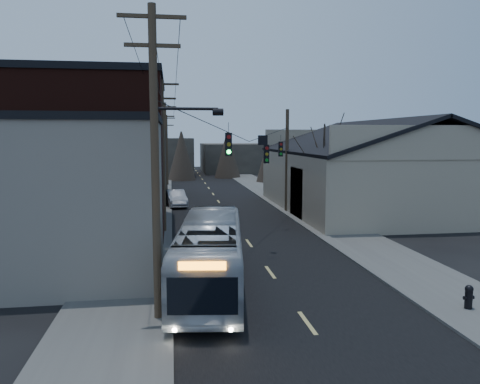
% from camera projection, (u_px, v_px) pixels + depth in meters
% --- Properties ---
extents(ground, '(160.00, 160.00, 0.00)m').
position_uv_depth(ground, '(327.00, 350.00, 13.87)').
color(ground, black).
rests_on(ground, ground).
extents(road_surface, '(9.00, 110.00, 0.02)m').
position_uv_depth(road_surface, '(221.00, 205.00, 43.34)').
color(road_surface, black).
rests_on(road_surface, ground).
extents(sidewalk_left, '(4.00, 110.00, 0.12)m').
position_uv_depth(sidewalk_left, '(149.00, 205.00, 42.40)').
color(sidewalk_left, '#474744').
rests_on(sidewalk_left, ground).
extents(sidewalk_right, '(4.00, 110.00, 0.12)m').
position_uv_depth(sidewalk_right, '(289.00, 203.00, 44.27)').
color(sidewalk_right, '#474744').
rests_on(sidewalk_right, ground).
extents(building_clapboard, '(8.00, 8.00, 7.00)m').
position_uv_depth(building_clapboard, '(70.00, 199.00, 21.00)').
color(building_clapboard, slate).
rests_on(building_clapboard, ground).
extents(building_brick, '(10.00, 12.00, 10.00)m').
position_uv_depth(building_brick, '(88.00, 156.00, 31.48)').
color(building_brick, black).
rests_on(building_brick, ground).
extents(building_left_far, '(9.00, 14.00, 7.00)m').
position_uv_depth(building_left_far, '(121.00, 164.00, 47.45)').
color(building_left_far, '#332E29').
rests_on(building_left_far, ground).
extents(warehouse, '(16.16, 20.60, 7.73)m').
position_uv_depth(warehouse, '(378.00, 179.00, 39.99)').
color(warehouse, gray).
rests_on(warehouse, ground).
extents(building_far_left, '(10.00, 12.00, 6.00)m').
position_uv_depth(building_far_left, '(162.00, 157.00, 76.50)').
color(building_far_left, '#332E29').
rests_on(building_far_left, ground).
extents(building_far_right, '(12.00, 14.00, 5.00)m').
position_uv_depth(building_far_right, '(236.00, 158.00, 83.35)').
color(building_far_right, '#332E29').
rests_on(building_far_right, ground).
extents(bare_tree, '(0.40, 0.40, 7.20)m').
position_uv_depth(bare_tree, '(324.00, 174.00, 34.03)').
color(bare_tree, black).
rests_on(bare_tree, ground).
extents(utility_lines, '(11.24, 45.28, 10.50)m').
position_uv_depth(utility_lines, '(189.00, 154.00, 36.55)').
color(utility_lines, '#382B1E').
rests_on(utility_lines, ground).
extents(bus, '(3.80, 10.81, 2.95)m').
position_uv_depth(bus, '(210.00, 254.00, 19.23)').
color(bus, '#A8ADB4').
rests_on(bus, ground).
extents(parked_car, '(2.16, 4.66, 1.48)m').
position_uv_depth(parked_car, '(176.00, 198.00, 42.12)').
color(parked_car, '#9D9FA5').
rests_on(parked_car, ground).
extents(fire_hydrant, '(0.41, 0.30, 0.87)m').
position_uv_depth(fire_hydrant, '(469.00, 296.00, 16.83)').
color(fire_hydrant, black).
rests_on(fire_hydrant, sidewalk_right).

